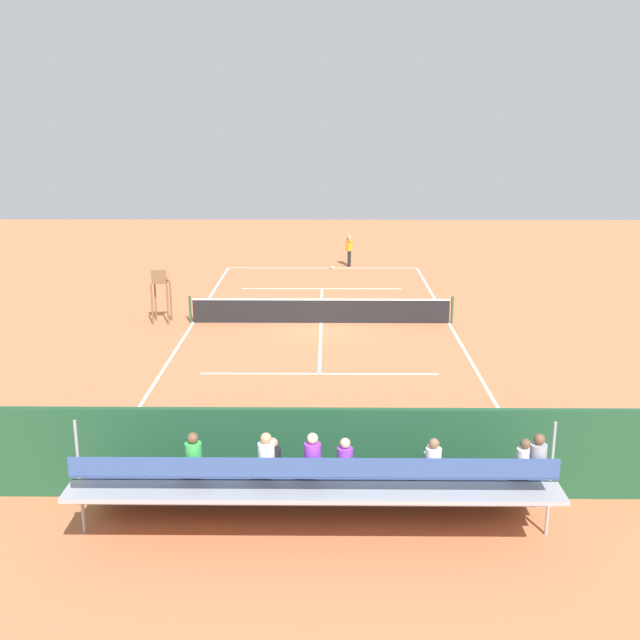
{
  "coord_description": "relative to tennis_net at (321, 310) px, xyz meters",
  "views": [
    {
      "loc": [
        -0.23,
        28.78,
        7.91
      ],
      "look_at": [
        0.0,
        4.0,
        1.2
      ],
      "focal_mm": 42.9,
      "sensor_mm": 36.0,
      "label": 1
    }
  ],
  "objects": [
    {
      "name": "tennis_ball_near",
      "position": [
        -3.76,
        -10.12,
        -0.47
      ],
      "size": [
        0.07,
        0.07,
        0.07
      ],
      "primitive_type": "sphere",
      "color": "#CCDB33",
      "rests_on": "ground"
    },
    {
      "name": "court_line_markings",
      "position": [
        0.0,
        -0.04,
        -0.5
      ],
      "size": [
        10.1,
        22.2,
        0.01
      ],
      "color": "white",
      "rests_on": "ground"
    },
    {
      "name": "backdrop_wall",
      "position": [
        0.0,
        14.0,
        0.5
      ],
      "size": [
        18.0,
        0.16,
        2.0
      ],
      "primitive_type": "cube",
      "color": "#1E4C2D",
      "rests_on": "ground"
    },
    {
      "name": "ground_plane",
      "position": [
        0.0,
        0.0,
        -0.5
      ],
      "size": [
        60.0,
        60.0,
        0.0
      ],
      "primitive_type": "plane",
      "color": "#CC7047"
    },
    {
      "name": "bleacher_stand",
      "position": [
        -0.15,
        15.4,
        0.48
      ],
      "size": [
        9.06,
        2.4,
        2.48
      ],
      "color": "#9EA0A5",
      "rests_on": "ground"
    },
    {
      "name": "tennis_net",
      "position": [
        0.0,
        0.0,
        0.0
      ],
      "size": [
        10.3,
        0.1,
        1.07
      ],
      "color": "black",
      "rests_on": "ground"
    },
    {
      "name": "tennis_player",
      "position": [
        -1.42,
        -11.48,
        0.51
      ],
      "size": [
        0.43,
        0.55,
        1.93
      ],
      "color": "black",
      "rests_on": "ground"
    },
    {
      "name": "tennis_racket",
      "position": [
        -0.52,
        -11.2,
        -0.49
      ],
      "size": [
        0.4,
        0.58,
        0.03
      ],
      "color": "black",
      "rests_on": "ground"
    },
    {
      "name": "equipment_bag",
      "position": [
        -1.11,
        13.4,
        -0.32
      ],
      "size": [
        0.9,
        0.36,
        0.36
      ],
      "primitive_type": "cube",
      "color": "black",
      "rests_on": "ground"
    },
    {
      "name": "umpire_chair",
      "position": [
        6.2,
        0.08,
        0.81
      ],
      "size": [
        0.67,
        0.67,
        2.14
      ],
      "color": "brown",
      "rests_on": "ground"
    },
    {
      "name": "courtside_bench",
      "position": [
        -3.08,
        13.27,
        0.06
      ],
      "size": [
        1.8,
        0.4,
        0.93
      ],
      "color": "#33383D",
      "rests_on": "ground"
    }
  ]
}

